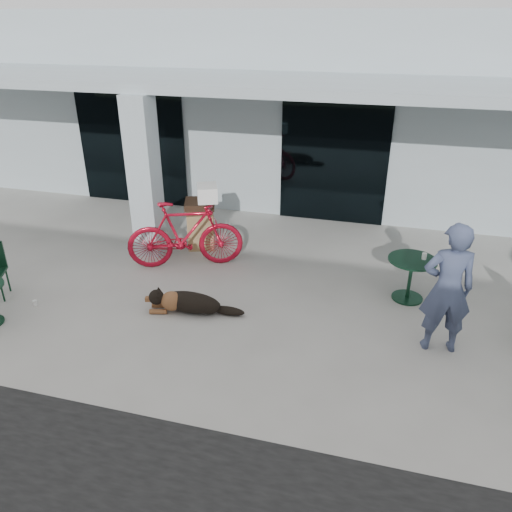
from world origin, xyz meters
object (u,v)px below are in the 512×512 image
(bicycle, at_px, (185,234))
(dog, at_px, (190,301))
(trash_receptacle, at_px, (201,224))
(person, at_px, (447,289))
(cafe_table_far, at_px, (410,279))

(bicycle, height_order, dog, bicycle)
(bicycle, height_order, trash_receptacle, bicycle)
(bicycle, bearing_deg, person, -130.90)
(dog, relative_size, trash_receptacle, 1.19)
(person, bearing_deg, cafe_table_far, -81.64)
(bicycle, distance_m, trash_receptacle, 0.91)
(trash_receptacle, bearing_deg, cafe_table_far, -14.45)
(dog, relative_size, person, 0.61)
(cafe_table_far, distance_m, trash_receptacle, 4.30)
(bicycle, relative_size, person, 1.11)
(trash_receptacle, bearing_deg, dog, -73.34)
(bicycle, bearing_deg, trash_receptacle, -20.29)
(bicycle, relative_size, trash_receptacle, 2.17)
(trash_receptacle, bearing_deg, person, -27.67)
(cafe_table_far, xyz_separation_m, person, (0.41, -1.33, 0.61))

